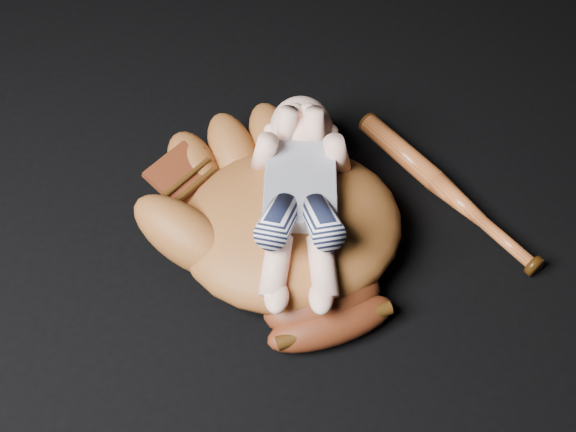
% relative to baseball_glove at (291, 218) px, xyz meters
% --- Properties ---
extents(baseball_glove, '(0.58, 0.62, 0.16)m').
position_rel_baseball_glove_xyz_m(baseball_glove, '(0.00, 0.00, 0.00)').
color(baseball_glove, brown).
rests_on(baseball_glove, ground).
extents(newborn_baby, '(0.22, 0.42, 0.16)m').
position_rel_baseball_glove_xyz_m(newborn_baby, '(0.01, -0.01, 0.06)').
color(newborn_baby, '#F6B79F').
rests_on(newborn_baby, baseball_glove).
extents(baseball_bat, '(0.26, 0.40, 0.04)m').
position_rel_baseball_glove_xyz_m(baseball_bat, '(0.29, 0.09, -0.06)').
color(baseball_bat, '#B45123').
rests_on(baseball_bat, ground).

